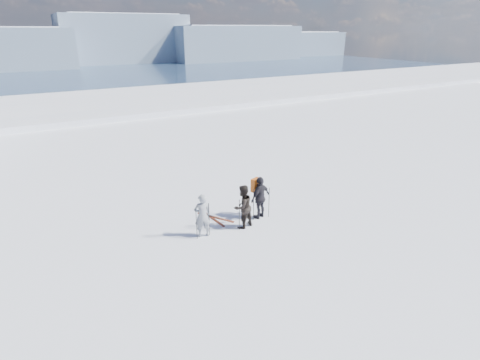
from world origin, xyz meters
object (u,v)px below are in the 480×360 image
object	(u,v)px
skier_dark	(243,207)
skier_pack	(260,198)
skis_loose	(214,218)
skier_grey	(202,216)

from	to	relation	value
skier_dark	skier_pack	distance (m)	1.06
skis_loose	skier_pack	bearing A→B (deg)	-26.66
skier_dark	skier_pack	xyz separation A→B (m)	(1.00, 0.34, 0.02)
skier_pack	skier_dark	bearing A→B (deg)	0.32
skis_loose	skier_dark	bearing A→B (deg)	-60.57
skier_grey	skis_loose	size ratio (longest dim) A/B	0.99
skier_grey	skier_pack	distance (m)	2.62
skier_grey	skis_loose	bearing A→B (deg)	-120.67
skier_dark	skier_pack	bearing A→B (deg)	-175.78
skier_pack	skis_loose	xyz separation A→B (m)	(-1.67, 0.84, -0.87)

